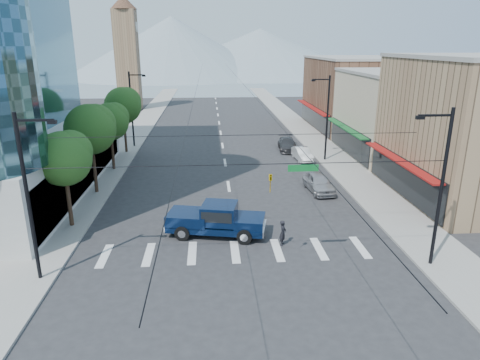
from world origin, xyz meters
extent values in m
plane|color=#28282B|center=(0.00, 0.00, 0.00)|extent=(160.00, 160.00, 0.00)
cube|color=gray|center=(-12.00, 40.00, 0.07)|extent=(4.00, 120.00, 0.15)
cube|color=gray|center=(12.00, 40.00, 0.07)|extent=(4.00, 120.00, 0.15)
cube|color=tan|center=(20.00, 24.00, 4.50)|extent=(12.00, 14.00, 9.00)
cube|color=brown|center=(20.00, 40.00, 5.00)|extent=(12.00, 18.00, 10.00)
cube|color=#8C6B4C|center=(-16.50, 62.00, 9.00)|extent=(4.00, 4.00, 18.00)
cone|color=brown|center=(-16.50, 62.00, 19.20)|extent=(4.80, 4.80, 2.40)
cone|color=gray|center=(-15.00, 150.00, 11.00)|extent=(80.00, 80.00, 22.00)
cone|color=gray|center=(20.00, 160.00, 9.00)|extent=(90.00, 90.00, 18.00)
cylinder|color=black|center=(-11.20, 6.00, 2.27)|extent=(0.28, 0.28, 4.55)
sphere|color=#214B19|center=(-11.20, 6.00, 4.88)|extent=(3.64, 3.64, 3.64)
sphere|color=#214B19|center=(-10.80, 6.30, 5.28)|extent=(2.86, 2.86, 2.86)
cylinder|color=black|center=(-11.20, 13.00, 2.55)|extent=(0.28, 0.28, 5.11)
sphere|color=#214B19|center=(-11.20, 13.00, 5.47)|extent=(4.09, 4.09, 4.09)
sphere|color=#214B19|center=(-10.80, 13.30, 5.88)|extent=(3.21, 3.21, 3.21)
cylinder|color=black|center=(-11.20, 20.00, 2.27)|extent=(0.28, 0.28, 4.55)
sphere|color=#214B19|center=(-11.20, 20.00, 4.88)|extent=(3.64, 3.64, 3.64)
sphere|color=#214B19|center=(-10.80, 20.30, 5.28)|extent=(2.86, 2.86, 2.86)
cylinder|color=black|center=(-11.20, 27.00, 2.55)|extent=(0.28, 0.28, 5.11)
sphere|color=#214B19|center=(-11.20, 27.00, 5.47)|extent=(4.09, 4.09, 4.09)
sphere|color=#214B19|center=(-10.80, 27.30, 5.88)|extent=(3.21, 3.21, 3.21)
cylinder|color=black|center=(-10.80, -1.00, 4.50)|extent=(0.20, 0.20, 9.00)
cylinder|color=black|center=(10.80, -1.00, 4.50)|extent=(0.20, 0.20, 9.00)
cylinder|color=black|center=(0.00, -1.00, 6.20)|extent=(21.60, 0.04, 0.04)
imported|color=gold|center=(1.50, -1.00, 5.15)|extent=(0.16, 0.20, 1.00)
cube|color=#0C6626|center=(3.20, -1.00, 5.95)|extent=(1.60, 0.06, 0.35)
cylinder|color=black|center=(-10.80, 30.00, 4.50)|extent=(0.20, 0.20, 9.00)
cube|color=black|center=(-9.90, 30.00, 8.60)|extent=(1.80, 0.12, 0.12)
cube|color=black|center=(-9.10, 30.00, 8.50)|extent=(0.40, 0.25, 0.18)
cylinder|color=black|center=(10.80, 22.00, 4.50)|extent=(0.20, 0.20, 9.00)
cube|color=black|center=(9.90, 22.00, 8.60)|extent=(1.80, 0.12, 0.12)
cube|color=black|center=(9.10, 22.00, 8.50)|extent=(0.40, 0.25, 0.18)
cube|color=#061533|center=(-1.29, 4.00, 0.63)|extent=(6.65, 3.56, 0.40)
cube|color=#061533|center=(0.90, 3.54, 1.09)|extent=(2.25, 2.51, 0.63)
cube|color=#061533|center=(-1.06, 3.95, 1.55)|extent=(2.57, 2.53, 1.26)
cube|color=black|center=(-1.06, 3.95, 1.66)|extent=(2.36, 2.52, 0.69)
cube|color=#061533|center=(-3.08, 4.38, 1.15)|extent=(3.06, 2.79, 0.75)
cube|color=silver|center=(1.80, 3.35, 0.63)|extent=(0.59, 2.16, 0.40)
cube|color=silver|center=(-4.38, 4.65, 0.63)|extent=(0.59, 2.16, 0.34)
cylinder|color=black|center=(0.45, 2.52, 0.48)|extent=(1.01, 0.54, 0.96)
cylinder|color=black|center=(0.90, 4.65, 0.48)|extent=(1.01, 0.54, 0.96)
cylinder|color=black|center=(-3.48, 3.35, 0.48)|extent=(1.01, 0.54, 0.96)
cylinder|color=black|center=(-3.03, 5.48, 0.48)|extent=(1.01, 0.54, 0.96)
imported|color=black|center=(2.84, 2.21, 0.82)|extent=(0.61, 0.71, 1.64)
imported|color=#9E9DA2|center=(7.61, 12.11, 0.79)|extent=(2.19, 4.75, 1.57)
imported|color=white|center=(8.40, 22.41, 0.68)|extent=(1.76, 4.24, 1.36)
imported|color=#353437|center=(7.60, 27.01, 0.72)|extent=(2.38, 5.11, 1.44)
camera|label=1|loc=(-1.61, -21.91, 12.08)|focal=32.00mm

